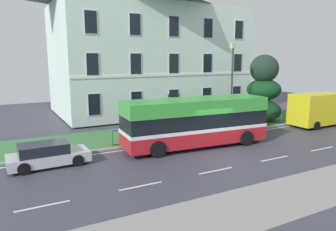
% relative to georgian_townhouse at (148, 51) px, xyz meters
% --- Properties ---
extents(ground_plane, '(60.00, 56.00, 0.18)m').
position_rel_georgian_townhouse_xyz_m(ground_plane, '(-2.62, -15.09, -6.10)').
color(ground_plane, '#3E3D4B').
extents(georgian_townhouse, '(18.25, 10.68, 11.87)m').
position_rel_georgian_townhouse_xyz_m(georgian_townhouse, '(0.00, 0.00, 0.00)').
color(georgian_townhouse, silver).
rests_on(georgian_townhouse, ground_plane).
extents(iron_verge_railing, '(15.64, 0.04, 0.97)m').
position_rel_georgian_townhouse_xyz_m(iron_verge_railing, '(0.00, -11.58, -5.46)').
color(iron_verge_railing, black).
rests_on(iron_verge_railing, ground_plane).
extents(evergreen_tree, '(3.48, 3.34, 5.70)m').
position_rel_georgian_townhouse_xyz_m(evergreen_tree, '(6.18, -9.80, -3.61)').
color(evergreen_tree, '#423328').
rests_on(evergreen_tree, ground_plane).
extents(single_decker_bus, '(9.32, 3.11, 3.00)m').
position_rel_georgian_townhouse_xyz_m(single_decker_bus, '(-3.11, -13.61, -4.50)').
color(single_decker_bus, '#B31A23').
rests_on(single_decker_bus, ground_plane).
extents(white_panel_van, '(5.52, 2.25, 2.65)m').
position_rel_georgian_townhouse_xyz_m(white_panel_van, '(8.99, -13.21, -4.73)').
color(white_panel_van, yellow).
rests_on(white_panel_van, ground_plane).
extents(parked_hatchback_00, '(4.00, 1.89, 1.21)m').
position_rel_georgian_townhouse_xyz_m(parked_hatchback_00, '(-11.80, -13.11, -5.49)').
color(parked_hatchback_00, silver).
rests_on(parked_hatchback_00, ground_plane).
extents(street_lamp_post, '(0.36, 0.24, 6.40)m').
position_rel_georgian_townhouse_xyz_m(street_lamp_post, '(2.15, -10.57, -2.28)').
color(street_lamp_post, '#333338').
rests_on(street_lamp_post, ground_plane).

